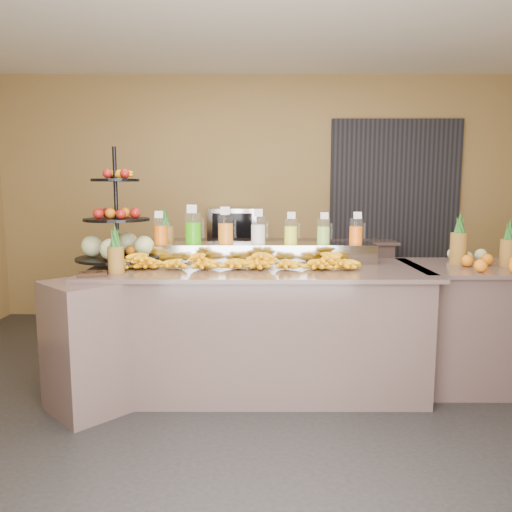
{
  "coord_description": "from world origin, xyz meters",
  "views": [
    {
      "loc": [
        -0.01,
        -3.38,
        1.52
      ],
      "look_at": [
        -0.01,
        0.3,
        1.02
      ],
      "focal_mm": 35.0,
      "sensor_mm": 36.0,
      "label": 1
    }
  ],
  "objects_px": {
    "banana_heap": "(232,260)",
    "condiment_caddy": "(93,274)",
    "oven_warmer": "(233,224)",
    "fruit_stand": "(123,235)",
    "right_fruit_pile": "(486,257)",
    "pitcher_tray": "(258,253)"
  },
  "relations": [
    {
      "from": "fruit_stand",
      "to": "banana_heap",
      "type": "bearing_deg",
      "value": -9.23
    },
    {
      "from": "pitcher_tray",
      "to": "banana_heap",
      "type": "xyz_separation_m",
      "value": [
        -0.2,
        -0.3,
        -0.01
      ]
    },
    {
      "from": "pitcher_tray",
      "to": "oven_warmer",
      "type": "distance_m",
      "value": 1.7
    },
    {
      "from": "banana_heap",
      "to": "condiment_caddy",
      "type": "bearing_deg",
      "value": -159.55
    },
    {
      "from": "condiment_caddy",
      "to": "oven_warmer",
      "type": "xyz_separation_m",
      "value": [
        0.84,
        2.31,
        0.17
      ]
    },
    {
      "from": "banana_heap",
      "to": "right_fruit_pile",
      "type": "bearing_deg",
      "value": 0.94
    },
    {
      "from": "condiment_caddy",
      "to": "right_fruit_pile",
      "type": "xyz_separation_m",
      "value": [
        2.83,
        0.38,
        0.06
      ]
    },
    {
      "from": "fruit_stand",
      "to": "condiment_caddy",
      "type": "bearing_deg",
      "value": -97.42
    },
    {
      "from": "fruit_stand",
      "to": "oven_warmer",
      "type": "height_order",
      "value": "fruit_stand"
    },
    {
      "from": "oven_warmer",
      "to": "fruit_stand",
      "type": "bearing_deg",
      "value": -110.8
    },
    {
      "from": "pitcher_tray",
      "to": "oven_warmer",
      "type": "bearing_deg",
      "value": 99.55
    },
    {
      "from": "pitcher_tray",
      "to": "condiment_caddy",
      "type": "xyz_separation_m",
      "value": [
        -1.12,
        -0.64,
        -0.06
      ]
    },
    {
      "from": "banana_heap",
      "to": "fruit_stand",
      "type": "height_order",
      "value": "fruit_stand"
    },
    {
      "from": "fruit_stand",
      "to": "condiment_caddy",
      "type": "height_order",
      "value": "fruit_stand"
    },
    {
      "from": "oven_warmer",
      "to": "right_fruit_pile",
      "type": "bearing_deg",
      "value": -42.23
    },
    {
      "from": "condiment_caddy",
      "to": "oven_warmer",
      "type": "relative_size",
      "value": 0.33
    },
    {
      "from": "pitcher_tray",
      "to": "banana_heap",
      "type": "relative_size",
      "value": 0.98
    },
    {
      "from": "fruit_stand",
      "to": "oven_warmer",
      "type": "relative_size",
      "value": 1.66
    },
    {
      "from": "pitcher_tray",
      "to": "banana_heap",
      "type": "bearing_deg",
      "value": -123.47
    },
    {
      "from": "right_fruit_pile",
      "to": "oven_warmer",
      "type": "relative_size",
      "value": 0.86
    },
    {
      "from": "condiment_caddy",
      "to": "right_fruit_pile",
      "type": "height_order",
      "value": "right_fruit_pile"
    },
    {
      "from": "banana_heap",
      "to": "fruit_stand",
      "type": "bearing_deg",
      "value": 169.4
    }
  ]
}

